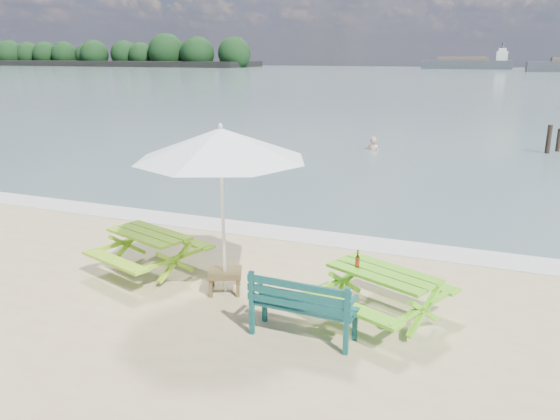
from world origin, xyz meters
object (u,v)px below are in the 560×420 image
at_px(beer_bottle, 357,261).
at_px(patio_umbrella, 221,144).
at_px(swimmer, 372,156).
at_px(park_bench, 303,318).
at_px(picnic_table_left, 150,253).
at_px(picnic_table_right, 382,296).
at_px(side_table, 225,281).

bearing_deg(beer_bottle, patio_umbrella, -179.61).
relative_size(beer_bottle, swimmer, 0.16).
bearing_deg(park_bench, picnic_table_left, 160.19).
relative_size(picnic_table_right, beer_bottle, 8.64).
bearing_deg(patio_umbrella, park_bench, -29.08).
relative_size(picnic_table_left, swimmer, 1.29).
height_order(park_bench, patio_umbrella, patio_umbrella).
distance_m(picnic_table_left, swimmer, 13.99).
bearing_deg(beer_bottle, picnic_table_left, 176.48).
height_order(picnic_table_right, swimmer, picnic_table_right).
bearing_deg(picnic_table_right, patio_umbrella, 179.70).
distance_m(picnic_table_left, patio_umbrella, 2.57).
bearing_deg(picnic_table_left, picnic_table_right, -3.58).
xyz_separation_m(picnic_table_left, side_table, (1.57, -0.24, -0.17)).
height_order(picnic_table_left, picnic_table_right, picnic_table_right).
bearing_deg(park_bench, patio_umbrella, 150.92).
bearing_deg(patio_umbrella, beer_bottle, 0.39).
height_order(patio_umbrella, beer_bottle, patio_umbrella).
height_order(picnic_table_right, side_table, picnic_table_right).
distance_m(picnic_table_left, park_bench, 3.41).
bearing_deg(swimmer, side_table, -87.08).
relative_size(park_bench, beer_bottle, 5.72).
height_order(picnic_table_left, patio_umbrella, patio_umbrella).
xyz_separation_m(picnic_table_left, picnic_table_right, (4.08, -0.26, 0.00)).
height_order(picnic_table_right, beer_bottle, beer_bottle).
relative_size(park_bench, patio_umbrella, 0.41).
height_order(picnic_table_left, side_table, picnic_table_left).
bearing_deg(side_table, picnic_table_right, -0.30).
relative_size(picnic_table_left, patio_umbrella, 0.60).
bearing_deg(picnic_table_left, patio_umbrella, -8.80).
distance_m(side_table, swimmer, 14.21).
height_order(park_bench, beer_bottle, beer_bottle).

